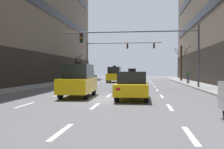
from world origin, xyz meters
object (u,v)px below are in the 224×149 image
at_px(car_driving_2, 87,77).
at_px(traffic_signal_0, 149,43).
at_px(taxi_driving_1, 132,86).
at_px(pedestrian_1, 188,76).
at_px(traffic_signal_1, 114,51).
at_px(taxi_driving_0, 78,81).
at_px(street_tree_2, 77,68).
at_px(street_tree_1, 181,62).
at_px(taxi_driving_3, 114,75).

bearing_deg(car_driving_2, traffic_signal_0, -49.29).
height_order(taxi_driving_1, traffic_signal_0, traffic_signal_0).
height_order(car_driving_2, traffic_signal_0, traffic_signal_0).
distance_m(car_driving_2, pedestrian_1, 12.70).
distance_m(traffic_signal_1, pedestrian_1, 16.30).
relative_size(taxi_driving_1, traffic_signal_1, 0.34).
height_order(taxi_driving_0, street_tree_2, street_tree_2).
relative_size(traffic_signal_1, pedestrian_1, 8.11).
bearing_deg(traffic_signal_0, street_tree_2, 125.98).
xyz_separation_m(traffic_signal_0, street_tree_1, (5.07, 15.15, -1.35)).
relative_size(taxi_driving_1, pedestrian_1, 2.73).
bearing_deg(taxi_driving_3, car_driving_2, -152.62).
bearing_deg(car_driving_2, pedestrian_1, -10.17).
height_order(traffic_signal_0, pedestrian_1, traffic_signal_0).
relative_size(taxi_driving_0, street_tree_1, 0.81).
bearing_deg(taxi_driving_0, car_driving_2, 100.61).
bearing_deg(taxi_driving_1, taxi_driving_0, 163.75).
bearing_deg(street_tree_2, traffic_signal_0, -54.02).
bearing_deg(taxi_driving_3, street_tree_1, 24.06).
distance_m(traffic_signal_0, pedestrian_1, 8.89).
bearing_deg(street_tree_2, pedestrian_1, -26.96).
relative_size(taxi_driving_1, traffic_signal_0, 0.33).
distance_m(taxi_driving_0, traffic_signal_0, 10.09).
distance_m(taxi_driving_1, street_tree_1, 25.41).
bearing_deg(street_tree_2, taxi_driving_3, -31.01).
bearing_deg(street_tree_1, traffic_signal_0, -108.51).
xyz_separation_m(taxi_driving_0, taxi_driving_3, (0.16, 19.33, 0.04)).
height_order(taxi_driving_0, street_tree_1, street_tree_1).
distance_m(car_driving_2, taxi_driving_3, 3.89).
distance_m(street_tree_1, street_tree_2, 15.75).
bearing_deg(taxi_driving_0, traffic_signal_1, 91.77).
bearing_deg(taxi_driving_3, street_tree_2, 148.99).
relative_size(taxi_driving_1, street_tree_2, 1.04).
distance_m(taxi_driving_3, traffic_signal_0, 12.18).
height_order(taxi_driving_3, pedestrian_1, taxi_driving_3).
height_order(taxi_driving_0, traffic_signal_0, traffic_signal_0).
relative_size(car_driving_2, pedestrian_1, 2.91).
distance_m(taxi_driving_0, taxi_driving_1, 3.52).
height_order(car_driving_2, pedestrian_1, pedestrian_1).
bearing_deg(traffic_signal_1, taxi_driving_3, -82.99).
bearing_deg(street_tree_1, traffic_signal_1, 159.34).
height_order(traffic_signal_0, traffic_signal_1, traffic_signal_1).
bearing_deg(car_driving_2, traffic_signal_1, 76.26).
xyz_separation_m(taxi_driving_0, traffic_signal_1, (-0.85, 27.51, 3.92)).
bearing_deg(traffic_signal_1, traffic_signal_0, -74.17).
bearing_deg(taxi_driving_3, taxi_driving_0, -90.47).
height_order(car_driving_2, traffic_signal_1, traffic_signal_1).
relative_size(taxi_driving_0, taxi_driving_1, 0.99).
distance_m(taxi_driving_1, pedestrian_1, 17.30).
distance_m(taxi_driving_1, traffic_signal_1, 29.10).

